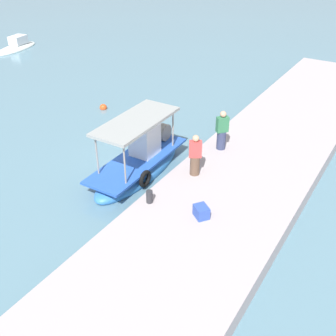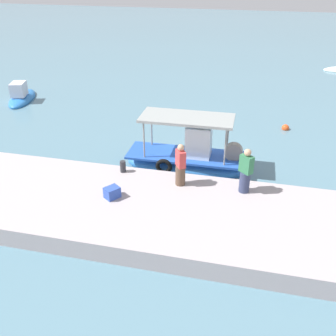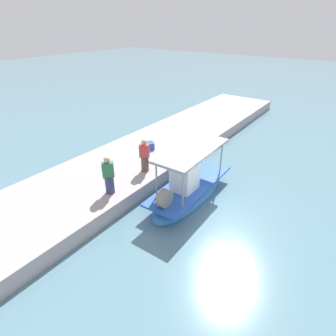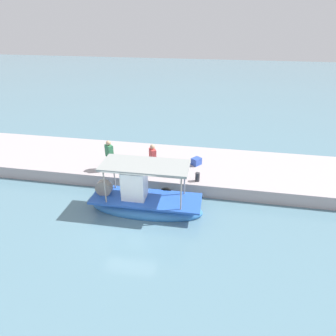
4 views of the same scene
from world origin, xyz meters
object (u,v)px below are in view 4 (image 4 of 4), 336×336
object	(u,v)px
fisherman_by_crate	(110,157)
cargo_crate	(196,161)
fisherman_near_bollard	(153,160)
main_fishing_boat	(144,202)
mooring_bollard	(197,177)

from	to	relation	value
fisherman_by_crate	cargo_crate	world-z (taller)	fisherman_by_crate
fisherman_near_bollard	main_fishing_boat	bearing A→B (deg)	93.62
main_fishing_boat	mooring_bollard	world-z (taller)	main_fishing_boat
main_fishing_boat	fisherman_by_crate	xyz separation A→B (m)	(2.65, -2.56, 1.02)
fisherman_by_crate	cargo_crate	xyz separation A→B (m)	(-4.77, -1.57, -0.60)
fisherman_near_bollard	mooring_bollard	world-z (taller)	fisherman_near_bollard
mooring_bollard	fisherman_near_bollard	bearing A→B (deg)	-10.05
main_fishing_boat	fisherman_by_crate	distance (m)	3.82
fisherman_near_bollard	cargo_crate	world-z (taller)	fisherman_near_bollard
mooring_bollard	fisherman_by_crate	bearing A→B (deg)	-4.64
fisherman_near_bollard	fisherman_by_crate	xyz separation A→B (m)	(2.48, 0.04, 0.03)
fisherman_by_crate	fisherman_near_bollard	bearing A→B (deg)	-179.04
fisherman_near_bollard	mooring_bollard	distance (m)	2.63
fisherman_by_crate	mooring_bollard	size ratio (longest dim) A/B	3.69
main_fishing_boat	mooring_bollard	distance (m)	3.23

